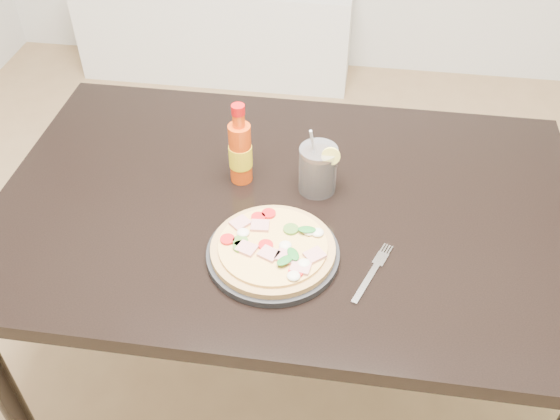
# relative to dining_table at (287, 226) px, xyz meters

# --- Properties ---
(dining_table) EXTENTS (1.40, 0.90, 0.75)m
(dining_table) POSITION_rel_dining_table_xyz_m (0.00, 0.00, 0.00)
(dining_table) COLOR black
(dining_table) RESTS_ON ground
(plate) EXTENTS (0.29, 0.29, 0.02)m
(plate) POSITION_rel_dining_table_xyz_m (-0.01, -0.18, 0.09)
(plate) COLOR black
(plate) RESTS_ON dining_table
(pizza) EXTENTS (0.27, 0.27, 0.03)m
(pizza) POSITION_rel_dining_table_xyz_m (-0.00, -0.18, 0.11)
(pizza) COLOR tan
(pizza) RESTS_ON plate
(hot_sauce_bottle) EXTENTS (0.07, 0.07, 0.22)m
(hot_sauce_bottle) POSITION_rel_dining_table_xyz_m (-0.12, 0.07, 0.17)
(hot_sauce_bottle) COLOR #DA430C
(hot_sauce_bottle) RESTS_ON dining_table
(cola_cup) EXTENTS (0.10, 0.09, 0.18)m
(cola_cup) POSITION_rel_dining_table_xyz_m (0.07, 0.06, 0.14)
(cola_cup) COLOR black
(cola_cup) RESTS_ON dining_table
(fork) EXTENTS (0.08, 0.18, 0.00)m
(fork) POSITION_rel_dining_table_xyz_m (0.21, -0.20, 0.09)
(fork) COLOR silver
(fork) RESTS_ON dining_table
(media_console) EXTENTS (1.40, 0.34, 0.50)m
(media_console) POSITION_rel_dining_table_xyz_m (-0.63, 1.85, -0.42)
(media_console) COLOR white
(media_console) RESTS_ON ground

